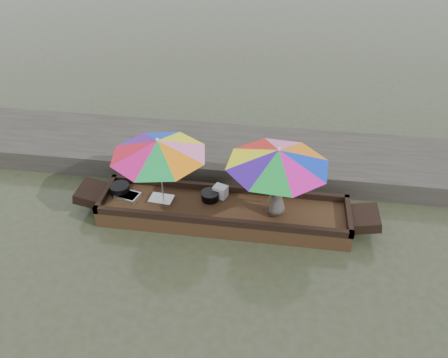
# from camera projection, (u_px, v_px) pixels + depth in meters

# --- Properties ---
(water) EXTENTS (80.00, 80.00, 0.00)m
(water) POSITION_uv_depth(u_px,v_px,m) (223.00, 220.00, 9.31)
(water) COLOR #323923
(water) RESTS_ON ground
(dock) EXTENTS (22.00, 2.20, 0.50)m
(dock) POSITION_uv_depth(u_px,v_px,m) (236.00, 154.00, 10.92)
(dock) COLOR #2D2B26
(dock) RESTS_ON ground
(boat_hull) EXTENTS (5.20, 1.20, 0.35)m
(boat_hull) POSITION_uv_depth(u_px,v_px,m) (223.00, 213.00, 9.21)
(boat_hull) COLOR #402713
(boat_hull) RESTS_ON water
(cooking_pot) EXTENTS (0.42, 0.42, 0.22)m
(cooking_pot) POSITION_uv_depth(u_px,v_px,m) (120.00, 190.00, 9.41)
(cooking_pot) COLOR black
(cooking_pot) RESTS_ON boat_hull
(tray_crayfish) EXTENTS (0.56, 0.45, 0.09)m
(tray_crayfish) POSITION_uv_depth(u_px,v_px,m) (128.00, 196.00, 9.33)
(tray_crayfish) COLOR silver
(tray_crayfish) RESTS_ON boat_hull
(tray_scallop) EXTENTS (0.52, 0.39, 0.06)m
(tray_scallop) POSITION_uv_depth(u_px,v_px,m) (161.00, 199.00, 9.26)
(tray_scallop) COLOR silver
(tray_scallop) RESTS_ON boat_hull
(charcoal_grill) EXTENTS (0.37, 0.37, 0.17)m
(charcoal_grill) POSITION_uv_depth(u_px,v_px,m) (210.00, 196.00, 9.26)
(charcoal_grill) COLOR black
(charcoal_grill) RESTS_ON boat_hull
(supply_bag) EXTENTS (0.34, 0.30, 0.26)m
(supply_bag) POSITION_uv_depth(u_px,v_px,m) (220.00, 191.00, 9.32)
(supply_bag) COLOR #B4C0C8
(supply_bag) RESTS_ON boat_hull
(vendor) EXTENTS (0.57, 0.55, 0.98)m
(vendor) POSITION_uv_depth(u_px,v_px,m) (277.00, 195.00, 8.65)
(vendor) COLOR #4A433E
(vendor) RESTS_ON boat_hull
(umbrella_bow) EXTENTS (2.31, 2.31, 1.55)m
(umbrella_bow) POSITION_uv_depth(u_px,v_px,m) (161.00, 172.00, 8.79)
(umbrella_bow) COLOR pink
(umbrella_bow) RESTS_ON boat_hull
(umbrella_stern) EXTENTS (2.55, 2.55, 1.55)m
(umbrella_stern) POSITION_uv_depth(u_px,v_px,m) (276.00, 181.00, 8.53)
(umbrella_stern) COLOR orange
(umbrella_stern) RESTS_ON boat_hull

